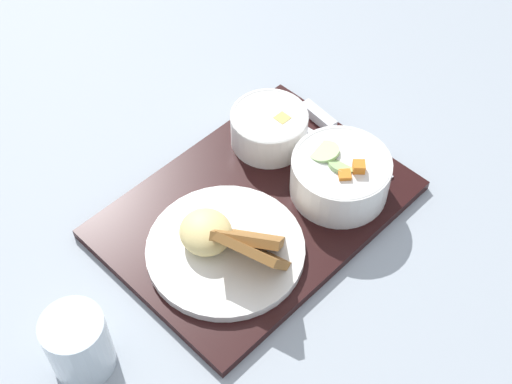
{
  "coord_description": "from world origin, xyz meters",
  "views": [
    {
      "loc": [
        0.38,
        0.47,
        0.79
      ],
      "look_at": [
        0.0,
        0.0,
        0.04
      ],
      "focal_mm": 50.0,
      "sensor_mm": 36.0,
      "label": 1
    }
  ],
  "objects_px": {
    "plate_main": "(226,245)",
    "knife": "(326,123)",
    "bowl_soup": "(269,127)",
    "glass_water": "(79,346)",
    "spoon": "(323,140)",
    "bowl_salad": "(340,175)"
  },
  "relations": [
    {
      "from": "plate_main",
      "to": "glass_water",
      "type": "distance_m",
      "value": 0.22
    },
    {
      "from": "knife",
      "to": "glass_water",
      "type": "bearing_deg",
      "value": -78.24
    },
    {
      "from": "bowl_soup",
      "to": "spoon",
      "type": "xyz_separation_m",
      "value": [
        -0.06,
        0.05,
        -0.02
      ]
    },
    {
      "from": "plate_main",
      "to": "knife",
      "type": "xyz_separation_m",
      "value": [
        -0.26,
        -0.09,
        -0.01
      ]
    },
    {
      "from": "bowl_soup",
      "to": "glass_water",
      "type": "xyz_separation_m",
      "value": [
        0.39,
        0.13,
        -0.0
      ]
    },
    {
      "from": "bowl_soup",
      "to": "plate_main",
      "type": "relative_size",
      "value": 0.55
    },
    {
      "from": "knife",
      "to": "glass_water",
      "type": "xyz_separation_m",
      "value": [
        0.48,
        0.1,
        0.02
      ]
    },
    {
      "from": "bowl_soup",
      "to": "plate_main",
      "type": "height_order",
      "value": "plate_main"
    },
    {
      "from": "bowl_soup",
      "to": "plate_main",
      "type": "bearing_deg",
      "value": 34.71
    },
    {
      "from": "knife",
      "to": "spoon",
      "type": "xyz_separation_m",
      "value": [
        0.03,
        0.02,
        -0.0
      ]
    },
    {
      "from": "plate_main",
      "to": "knife",
      "type": "relative_size",
      "value": 1.12
    },
    {
      "from": "glass_water",
      "to": "knife",
      "type": "bearing_deg",
      "value": -168.53
    },
    {
      "from": "bowl_salad",
      "to": "glass_water",
      "type": "xyz_separation_m",
      "value": [
        0.41,
        -0.01,
        -0.01
      ]
    },
    {
      "from": "spoon",
      "to": "glass_water",
      "type": "xyz_separation_m",
      "value": [
        0.45,
        0.08,
        0.02
      ]
    },
    {
      "from": "spoon",
      "to": "bowl_soup",
      "type": "bearing_deg",
      "value": -141.82
    },
    {
      "from": "bowl_salad",
      "to": "knife",
      "type": "distance_m",
      "value": 0.13
    },
    {
      "from": "knife",
      "to": "glass_water",
      "type": "relative_size",
      "value": 2.03
    },
    {
      "from": "glass_water",
      "to": "spoon",
      "type": "bearing_deg",
      "value": -170.47
    },
    {
      "from": "bowl_soup",
      "to": "plate_main",
      "type": "distance_m",
      "value": 0.21
    },
    {
      "from": "bowl_salad",
      "to": "glass_water",
      "type": "relative_size",
      "value": 1.49
    },
    {
      "from": "bowl_soup",
      "to": "glass_water",
      "type": "relative_size",
      "value": 1.24
    },
    {
      "from": "bowl_salad",
      "to": "knife",
      "type": "relative_size",
      "value": 0.73
    }
  ]
}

